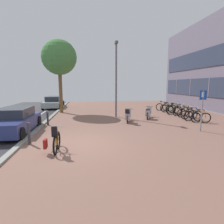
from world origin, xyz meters
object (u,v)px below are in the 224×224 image
object	(u,v)px
bicycle_rack_00	(201,117)
bicycle_rack_04	(181,111)
bicycle_rack_02	(189,114)
scooter_near	(128,116)
bollard_near	(29,134)
bicycle_rack_05	(174,110)
bicycle_rack_01	(193,116)
bicycle_rack_08	(167,108)
bicycle_foreground	(55,142)
bollard_far	(48,119)
lamp_post	(116,76)
bicycle_rack_03	(186,113)
parked_car_near	(14,121)
parked_car_far	(54,102)
parking_sign	(202,106)
scooter_mid	(148,113)
bicycle_rack_09	(163,107)
bicycle_rack_07	(169,108)
bicycle_rack_06	(174,109)
street_tree	(59,58)

from	to	relation	value
bicycle_rack_00	bicycle_rack_04	distance (m)	2.65
bicycle_rack_00	bicycle_rack_02	bearing A→B (deg)	92.61
scooter_near	bollard_near	distance (m)	6.54
bicycle_rack_05	bollard_near	xyz separation A→B (m)	(-9.85, -6.45, 0.11)
bicycle_rack_01	bicycle_rack_08	xyz separation A→B (m)	(0.15, 4.64, -0.03)
bicycle_foreground	scooter_near	world-z (taller)	bicycle_foreground
bollard_far	bicycle_foreground	bearing A→B (deg)	-74.92
bicycle_rack_08	lamp_post	size ratio (longest dim) A/B	0.22
bicycle_rack_03	parked_car_near	world-z (taller)	parked_car_near
bicycle_rack_04	parked_car_far	xyz separation A→B (m)	(-11.35, 6.97, 0.24)
bollard_far	parked_car_far	bearing A→B (deg)	97.86
bicycle_rack_04	bicycle_rack_05	size ratio (longest dim) A/B	1.01
parking_sign	bollard_near	world-z (taller)	parking_sign
bicycle_rack_03	bicycle_rack_04	bearing A→B (deg)	91.35
scooter_mid	scooter_near	bearing A→B (deg)	-149.01
bicycle_rack_05	parked_car_far	distance (m)	12.78
bicycle_rack_01	bicycle_rack_05	size ratio (longest dim) A/B	1.05
bicycle_rack_09	parking_sign	distance (m)	8.24
bicycle_rack_05	scooter_near	xyz separation A→B (m)	(-4.64, -2.50, 0.08)
bicycle_rack_04	scooter_mid	distance (m)	3.14
bicycle_rack_01	bicycle_rack_02	distance (m)	0.67
bicycle_rack_09	scooter_near	distance (m)	6.99
bicycle_foreground	bollard_near	world-z (taller)	bicycle_foreground
bicycle_rack_05	bicycle_rack_07	xyz separation A→B (m)	(0.10, 1.32, -0.00)
bicycle_rack_04	bicycle_rack_08	xyz separation A→B (m)	(-0.02, 2.65, -0.03)
parking_sign	bicycle_foreground	bearing A→B (deg)	-164.51
bicycle_rack_00	bicycle_rack_01	bearing A→B (deg)	101.90
scooter_near	scooter_mid	world-z (taller)	scooter_near
bicycle_rack_04	bicycle_rack_05	world-z (taller)	bicycle_rack_04
bicycle_foreground	bollard_far	world-z (taller)	bicycle_foreground
lamp_post	bollard_near	distance (m)	8.09
bicycle_rack_02	bicycle_rack_03	size ratio (longest dim) A/B	0.99
bicycle_foreground	bicycle_rack_05	bearing A→B (deg)	40.98
bicycle_foreground	bicycle_rack_04	distance (m)	11.14
bicycle_rack_01	parked_car_near	world-z (taller)	parked_car_near
bicycle_rack_02	bicycle_rack_06	xyz separation A→B (m)	(0.12, 2.65, 0.02)
street_tree	bicycle_foreground	bearing A→B (deg)	-83.38
bicycle_foreground	bicycle_rack_01	bearing A→B (deg)	29.08
bicycle_rack_09	bicycle_rack_02	bearing A→B (deg)	-89.30
bicycle_rack_08	street_tree	size ratio (longest dim) A/B	0.20
bicycle_foreground	bicycle_rack_08	bearing A→B (deg)	47.02
bicycle_rack_05	street_tree	xyz separation A→B (m)	(-9.75, 2.52, 4.53)
scooter_mid	lamp_post	bearing A→B (deg)	157.91
bicycle_foreground	bicycle_rack_02	xyz separation A→B (m)	(8.73, 5.48, -0.05)
bicycle_foreground	lamp_post	size ratio (longest dim) A/B	0.24
scooter_near	scooter_mid	bearing A→B (deg)	30.99
bicycle_foreground	bicycle_rack_09	size ratio (longest dim) A/B	0.96
parking_sign	bicycle_rack_07	bearing A→B (deg)	78.99
parking_sign	lamp_post	distance (m)	6.57
bicycle_rack_06	scooter_near	size ratio (longest dim) A/B	0.79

